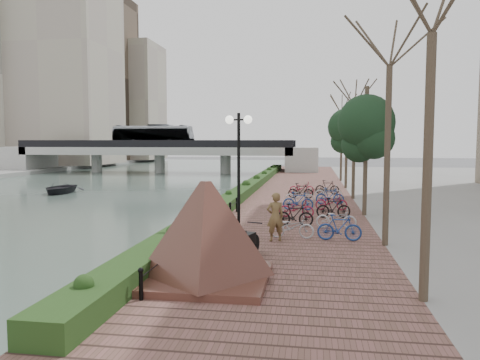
% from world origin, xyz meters
% --- Properties ---
extents(ground, '(220.00, 220.00, 0.00)m').
position_xyz_m(ground, '(0.00, 0.00, 0.00)').
color(ground, '#59595B').
rests_on(ground, ground).
extents(river_water, '(30.00, 130.00, 0.02)m').
position_xyz_m(river_water, '(-15.00, 25.00, 0.01)').
color(river_water, '#4F635C').
rests_on(river_water, ground).
extents(promenade, '(8.00, 75.00, 0.50)m').
position_xyz_m(promenade, '(4.00, 17.50, 0.25)').
color(promenade, brown).
rests_on(promenade, ground).
extents(hedge, '(1.10, 56.00, 0.60)m').
position_xyz_m(hedge, '(0.60, 20.00, 0.80)').
color(hedge, '#213A15').
rests_on(hedge, promenade).
extents(chain_fence, '(0.10, 14.10, 0.70)m').
position_xyz_m(chain_fence, '(1.40, 2.00, 0.85)').
color(chain_fence, black).
rests_on(chain_fence, promenade).
extents(granite_monument, '(4.10, 4.10, 2.71)m').
position_xyz_m(granite_monument, '(2.59, -3.30, 1.87)').
color(granite_monument, '#4D2D21').
rests_on(granite_monument, promenade).
extents(lamppost, '(1.02, 0.32, 4.81)m').
position_xyz_m(lamppost, '(2.62, 2.04, 3.97)').
color(lamppost, black).
rests_on(lamppost, promenade).
extents(motorcycle, '(1.04, 1.83, 1.09)m').
position_xyz_m(motorcycle, '(3.26, -0.69, 1.05)').
color(motorcycle, black).
rests_on(motorcycle, promenade).
extents(pedestrian, '(0.78, 0.65, 1.84)m').
position_xyz_m(pedestrian, '(4.00, 2.09, 1.42)').
color(pedestrian, brown).
rests_on(pedestrian, promenade).
extents(bicycle_parking, '(2.40, 17.32, 1.00)m').
position_xyz_m(bicycle_parking, '(5.49, 10.37, 0.97)').
color(bicycle_parking, '#B6B5BA').
rests_on(bicycle_parking, promenade).
extents(street_trees, '(3.20, 37.12, 6.80)m').
position_xyz_m(street_trees, '(8.00, 12.68, 3.69)').
color(street_trees, '#372D20').
rests_on(street_trees, promenade).
extents(bridge, '(36.00, 10.77, 6.50)m').
position_xyz_m(bridge, '(-15.17, 45.00, 3.37)').
color(bridge, '#A7A8A3').
rests_on(bridge, ground).
extents(boat, '(3.28, 4.35, 0.85)m').
position_xyz_m(boat, '(-14.98, 19.78, 0.45)').
color(boat, black).
rests_on(boat, river_water).
extents(far_buildings, '(35.00, 38.00, 38.00)m').
position_xyz_m(far_buildings, '(-41.66, 65.91, 16.12)').
color(far_buildings, '#A29987').
rests_on(far_buildings, far_bank).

